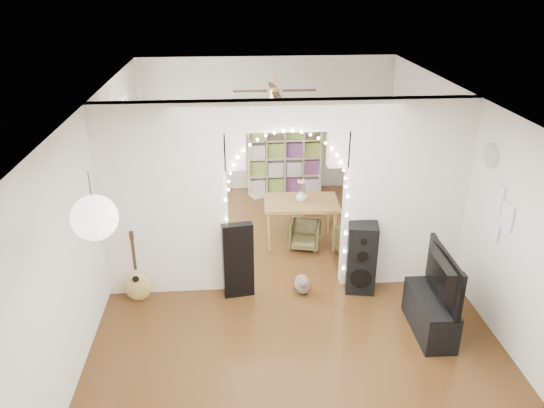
{
  "coord_description": "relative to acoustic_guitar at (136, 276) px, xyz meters",
  "views": [
    {
      "loc": [
        -0.7,
        -6.6,
        4.18
      ],
      "look_at": [
        -0.17,
        0.3,
        1.14
      ],
      "focal_mm": 35.0,
      "sensor_mm": 36.0,
      "label": 1
    }
  ],
  "objects": [
    {
      "name": "paper_lantern",
      "position": [
        0.17,
        -2.11,
        1.85
      ],
      "size": [
        0.4,
        0.4,
        0.4
      ],
      "primitive_type": "sphere",
      "color": "white",
      "rests_on": "ceiling"
    },
    {
      "name": "wall_left",
      "position": [
        -0.43,
        0.29,
        0.95
      ],
      "size": [
        0.02,
        7.5,
        2.7
      ],
      "primitive_type": "cube",
      "color": "silver",
      "rests_on": "floor"
    },
    {
      "name": "dining_chair_right",
      "position": [
        3.27,
        1.0,
        -0.14
      ],
      "size": [
        0.69,
        0.7,
        0.51
      ],
      "primitive_type": "imported",
      "rotation": [
        0.0,
        0.0,
        0.3
      ],
      "color": "brown",
      "rests_on": "floor"
    },
    {
      "name": "divider_wall",
      "position": [
        2.07,
        0.29,
        1.03
      ],
      "size": [
        5.0,
        0.2,
        2.7
      ],
      "color": "silver",
      "rests_on": "floor"
    },
    {
      "name": "ceiling_fan",
      "position": [
        2.07,
        2.29,
        2.0
      ],
      "size": [
        1.1,
        1.1,
        0.3
      ],
      "primitive_type": null,
      "color": "#B4853C",
      "rests_on": "ceiling"
    },
    {
      "name": "wall_back",
      "position": [
        2.07,
        4.04,
        0.95
      ],
      "size": [
        5.0,
        0.02,
        2.7
      ],
      "primitive_type": "cube",
      "color": "silver",
      "rests_on": "floor"
    },
    {
      "name": "ceiling",
      "position": [
        2.07,
        0.29,
        2.3
      ],
      "size": [
        5.0,
        7.5,
        0.02
      ],
      "primitive_type": "cube",
      "color": "white",
      "rests_on": "wall_back"
    },
    {
      "name": "floor",
      "position": [
        2.07,
        0.29,
        -0.4
      ],
      "size": [
        7.5,
        7.5,
        0.0
      ],
      "primitive_type": "plane",
      "color": "black",
      "rests_on": "ground"
    },
    {
      "name": "flower_vase",
      "position": [
        2.44,
        1.53,
        0.45
      ],
      "size": [
        0.19,
        0.19,
        0.19
      ],
      "primitive_type": "imported",
      "rotation": [
        0.0,
        0.0,
        -0.05
      ],
      "color": "white",
      "rests_on": "dining_table"
    },
    {
      "name": "picture_frames",
      "position": [
        4.55,
        -0.71,
        1.1
      ],
      "size": [
        0.02,
        0.5,
        0.7
      ],
      "primitive_type": null,
      "color": "white",
      "rests_on": "wall_right"
    },
    {
      "name": "bookcase",
      "position": [
        2.39,
        3.79,
        0.36
      ],
      "size": [
        1.52,
        0.86,
        1.52
      ],
      "primitive_type": "cube",
      "rotation": [
        0.0,
        0.0,
        0.35
      ],
      "color": "#C4AE8E",
      "rests_on": "floor"
    },
    {
      "name": "wall_front",
      "position": [
        2.07,
        -3.46,
        0.95
      ],
      "size": [
        5.0,
        0.02,
        2.7
      ],
      "primitive_type": "cube",
      "color": "silver",
      "rests_on": "floor"
    },
    {
      "name": "dining_table",
      "position": [
        2.44,
        1.53,
        0.29
      ],
      "size": [
        1.24,
        0.85,
        0.76
      ],
      "rotation": [
        0.0,
        0.0,
        -0.05
      ],
      "color": "brown",
      "rests_on": "floor"
    },
    {
      "name": "wall_clock",
      "position": [
        4.55,
        -0.31,
        1.7
      ],
      "size": [
        0.03,
        0.31,
        0.31
      ],
      "primitive_type": "cylinder",
      "rotation": [
        0.0,
        1.57,
        0.0
      ],
      "color": "white",
      "rests_on": "wall_right"
    },
    {
      "name": "guitar_case",
      "position": [
        1.38,
        0.04,
        0.15
      ],
      "size": [
        0.44,
        0.2,
        1.1
      ],
      "primitive_type": "cube",
      "rotation": [
        0.0,
        0.0,
        0.16
      ],
      "color": "black",
      "rests_on": "floor"
    },
    {
      "name": "tv",
      "position": [
        3.76,
        -0.96,
        0.41
      ],
      "size": [
        0.16,
        1.08,
        0.62
      ],
      "primitive_type": "imported",
      "rotation": [
        0.0,
        0.0,
        1.55
      ],
      "color": "black",
      "rests_on": "media_console"
    },
    {
      "name": "dining_chair_left",
      "position": [
        2.5,
        1.38,
        -0.17
      ],
      "size": [
        0.58,
        0.59,
        0.45
      ],
      "primitive_type": "imported",
      "rotation": [
        0.0,
        0.0,
        -0.24
      ],
      "color": "brown",
      "rests_on": "floor"
    },
    {
      "name": "window",
      "position": [
        -0.4,
        2.09,
        1.1
      ],
      "size": [
        0.04,
        1.2,
        1.4
      ],
      "primitive_type": "cube",
      "color": "white",
      "rests_on": "wall_left"
    },
    {
      "name": "acoustic_guitar",
      "position": [
        0.0,
        0.0,
        0.0
      ],
      "size": [
        0.37,
        0.14,
        0.91
      ],
      "rotation": [
        0.0,
        0.0,
        0.03
      ],
      "color": "#AD8945",
      "rests_on": "floor"
    },
    {
      "name": "media_console",
      "position": [
        3.76,
        -0.96,
        -0.15
      ],
      "size": [
        0.42,
        1.01,
        0.5
      ],
      "primitive_type": "cube",
      "rotation": [
        0.0,
        0.0,
        -0.02
      ],
      "color": "black",
      "rests_on": "floor"
    },
    {
      "name": "tabby_cat",
      "position": [
        2.28,
        0.02,
        -0.25
      ],
      "size": [
        0.23,
        0.52,
        0.35
      ],
      "rotation": [
        0.0,
        0.0,
        -0.03
      ],
      "color": "brown",
      "rests_on": "floor"
    },
    {
      "name": "floor_speaker",
      "position": [
        3.1,
        0.04,
        0.12
      ],
      "size": [
        0.45,
        0.41,
        1.03
      ],
      "rotation": [
        0.0,
        0.0,
        -0.17
      ],
      "color": "black",
      "rests_on": "floor"
    },
    {
      "name": "fairy_lights",
      "position": [
        2.07,
        0.16,
        1.15
      ],
      "size": [
        1.64,
        0.04,
        1.6
      ],
      "primitive_type": null,
      "color": "#FFEABF",
      "rests_on": "divider_wall"
    },
    {
      "name": "wall_right",
      "position": [
        4.57,
        0.29,
        0.95
      ],
      "size": [
        0.02,
        7.5,
        2.7
      ],
      "primitive_type": "cube",
      "color": "silver",
      "rests_on": "floor"
    }
  ]
}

